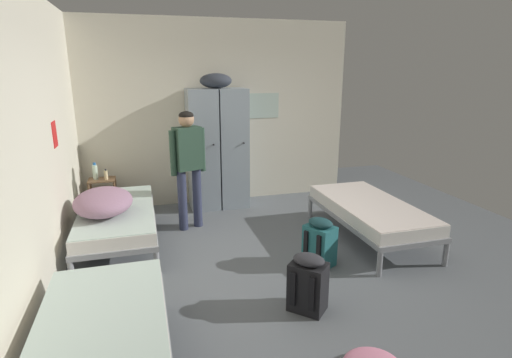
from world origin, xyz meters
TOP-DOWN VIEW (x-y plane):
  - ground_plane at (0.00, 0.00)m, footprint 7.84×7.84m
  - room_backdrop at (-1.13, 1.17)m, footprint 4.33×4.96m
  - locker_bank at (-0.07, 2.17)m, footprint 0.90×0.55m
  - shelf_unit at (-1.81, 2.18)m, footprint 0.38×0.30m
  - bed_right at (1.56, 0.37)m, footprint 0.90×1.90m
  - bed_left_front at (-1.56, -1.42)m, footprint 0.90×1.90m
  - bed_left_rear at (-1.56, 1.03)m, footprint 0.90×1.90m
  - bedding_heap at (-1.68, 0.85)m, footprint 0.66×0.83m
  - person_traveler at (-0.62, 1.36)m, footprint 0.48×0.31m
  - water_bottle at (-1.89, 2.20)m, footprint 0.07×0.07m
  - lotion_bottle at (-1.74, 2.14)m, footprint 0.05×0.05m
  - backpack_teal at (0.64, -0.12)m, footprint 0.41×0.40m
  - backpack_black at (0.17, -0.91)m, footprint 0.42×0.42m

SIDE VIEW (x-z plane):
  - ground_plane at x=0.00m, z-range 0.00..0.00m
  - backpack_teal at x=0.64m, z-range -0.02..0.53m
  - backpack_black at x=0.17m, z-range -0.02..0.53m
  - shelf_unit at x=-1.81m, z-range 0.06..0.63m
  - bed_right at x=1.56m, z-range 0.14..0.63m
  - bed_left_front at x=-1.56m, z-range 0.14..0.63m
  - bed_left_rear at x=-1.56m, z-range 0.14..0.63m
  - bedding_heap at x=-1.68m, z-range 0.49..0.79m
  - lotion_bottle at x=-1.74m, z-range 0.56..0.72m
  - water_bottle at x=-1.89m, z-range 0.56..0.81m
  - locker_bank at x=-0.07m, z-range -0.07..2.00m
  - person_traveler at x=-0.62m, z-range 0.17..1.77m
  - room_backdrop at x=-1.13m, z-range 0.00..2.88m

